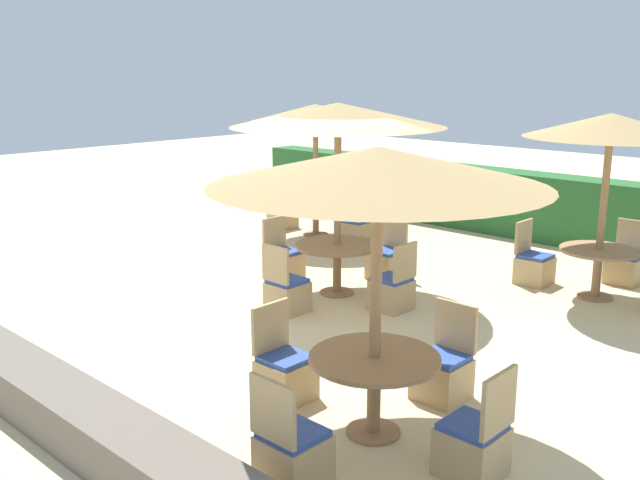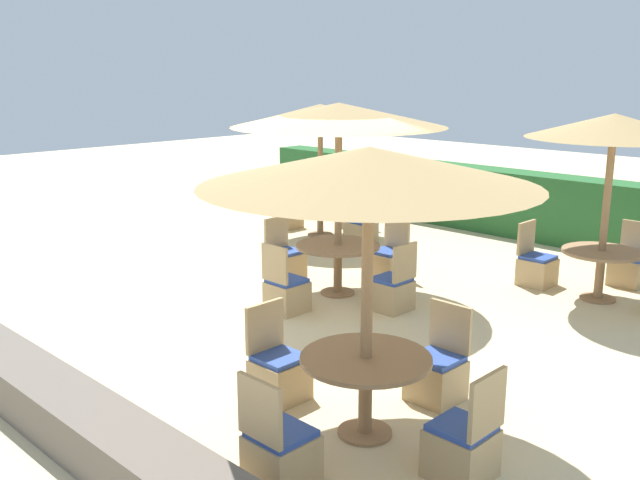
% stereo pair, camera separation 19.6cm
% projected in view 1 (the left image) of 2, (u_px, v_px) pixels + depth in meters
% --- Properties ---
extents(ground_plane, '(40.00, 40.00, 0.00)m').
position_uv_depth(ground_plane, '(288.00, 315.00, 9.24)').
color(ground_plane, beige).
extents(hedge_row, '(13.00, 0.70, 1.22)m').
position_uv_depth(hedge_row, '(521.00, 204.00, 13.45)').
color(hedge_row, '#28602D').
rests_on(hedge_row, ground_plane).
extents(stone_border, '(10.00, 0.56, 0.44)m').
position_uv_depth(stone_border, '(25.00, 384.00, 6.73)').
color(stone_border, '#6B6056').
rests_on(stone_border, ground_plane).
extents(parasol_back_right, '(2.27, 2.27, 2.55)m').
position_uv_depth(parasol_back_right, '(611.00, 127.00, 9.39)').
color(parasol_back_right, '#93704C').
rests_on(parasol_back_right, ground_plane).
extents(round_table_back_right, '(1.06, 1.06, 0.70)m').
position_uv_depth(round_table_back_right, '(598.00, 259.00, 9.82)').
color(round_table_back_right, '#93704C').
rests_on(round_table_back_right, ground_plane).
extents(patio_chair_back_right_west, '(0.46, 0.46, 0.93)m').
position_uv_depth(patio_chair_back_right_west, '(533.00, 266.00, 10.54)').
color(patio_chair_back_right_west, tan).
rests_on(patio_chair_back_right_west, ground_plane).
extents(patio_chair_back_right_north, '(0.46, 0.46, 0.93)m').
position_uv_depth(patio_chair_back_right_north, '(625.00, 266.00, 10.56)').
color(patio_chair_back_right_north, tan).
rests_on(patio_chair_back_right_north, ground_plane).
extents(parasol_center, '(2.93, 2.93, 2.67)m').
position_uv_depth(parasol_center, '(338.00, 116.00, 9.54)').
color(parasol_center, '#93704C').
rests_on(parasol_center, ground_plane).
extents(round_table_center, '(1.18, 1.18, 0.72)m').
position_uv_depth(round_table_center, '(337.00, 254.00, 10.00)').
color(round_table_center, '#93704C').
rests_on(round_table_center, ground_plane).
extents(patio_chair_center_west, '(0.46, 0.46, 0.93)m').
position_uv_depth(patio_chair_center_west, '(283.00, 262.00, 10.78)').
color(patio_chair_center_west, tan).
rests_on(patio_chair_center_west, ground_plane).
extents(patio_chair_center_east, '(0.46, 0.46, 0.93)m').
position_uv_depth(patio_chair_center_east, '(393.00, 291.00, 9.40)').
color(patio_chair_center_east, tan).
rests_on(patio_chair_center_east, ground_plane).
extents(patio_chair_center_south, '(0.46, 0.46, 0.93)m').
position_uv_depth(patio_chair_center_south, '(287.00, 293.00, 9.31)').
color(patio_chair_center_south, tan).
rests_on(patio_chair_center_south, ground_plane).
extents(patio_chair_center_north, '(0.46, 0.46, 0.93)m').
position_uv_depth(patio_chair_center_north, '(387.00, 261.00, 10.81)').
color(patio_chair_center_north, tan).
rests_on(patio_chair_center_north, ground_plane).
extents(parasol_front_right, '(2.79, 2.79, 2.52)m').
position_uv_depth(parasol_front_right, '(378.00, 168.00, 5.71)').
color(parasol_front_right, '#93704C').
rests_on(parasol_front_right, ground_plane).
extents(round_table_front_right, '(1.14, 1.14, 0.73)m').
position_uv_depth(round_table_front_right, '(374.00, 371.00, 6.13)').
color(round_table_front_right, '#93704C').
rests_on(round_table_front_right, ground_plane).
extents(patio_chair_front_right_south, '(0.46, 0.46, 0.93)m').
position_uv_depth(patio_chair_front_right_south, '(292.00, 454.00, 5.44)').
color(patio_chair_front_right_south, tan).
rests_on(patio_chair_front_right_south, ground_plane).
extents(patio_chair_front_right_west, '(0.46, 0.46, 0.93)m').
position_uv_depth(patio_chair_front_right_west, '(285.00, 373.00, 6.87)').
color(patio_chair_front_right_west, tan).
rests_on(patio_chair_front_right_west, ground_plane).
extents(patio_chair_front_right_east, '(0.46, 0.46, 0.93)m').
position_uv_depth(patio_chair_front_right_east, '(474.00, 445.00, 5.56)').
color(patio_chair_front_right_east, tan).
rests_on(patio_chair_front_right_east, ground_plane).
extents(patio_chair_front_right_north, '(0.46, 0.46, 0.93)m').
position_uv_depth(patio_chair_front_right_north, '(443.00, 373.00, 6.88)').
color(patio_chair_front_right_north, tan).
rests_on(patio_chair_front_right_north, ground_plane).
extents(parasol_back_left, '(2.47, 2.47, 2.47)m').
position_uv_depth(parasol_back_left, '(316.00, 114.00, 13.09)').
color(parasol_back_left, '#93704C').
rests_on(parasol_back_left, ground_plane).
extents(round_table_back_left, '(0.98, 0.98, 0.72)m').
position_uv_depth(round_table_back_left, '(316.00, 207.00, 13.50)').
color(round_table_back_left, '#93704C').
rests_on(round_table_back_left, ground_plane).
extents(patio_chair_back_left_west, '(0.46, 0.46, 0.93)m').
position_uv_depth(patio_chair_back_left_west, '(282.00, 215.00, 14.21)').
color(patio_chair_back_left_west, tan).
rests_on(patio_chair_back_left_west, ground_plane).
extents(patio_chair_back_left_north, '(0.46, 0.46, 0.93)m').
position_uv_depth(patio_chair_back_left_north, '(351.00, 215.00, 14.22)').
color(patio_chair_back_left_north, tan).
rests_on(patio_chair_back_left_north, ground_plane).
extents(patio_chair_back_left_east, '(0.46, 0.46, 0.93)m').
position_uv_depth(patio_chair_back_left_east, '(358.00, 230.00, 12.93)').
color(patio_chair_back_left_east, tan).
rests_on(patio_chair_back_left_east, ground_plane).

